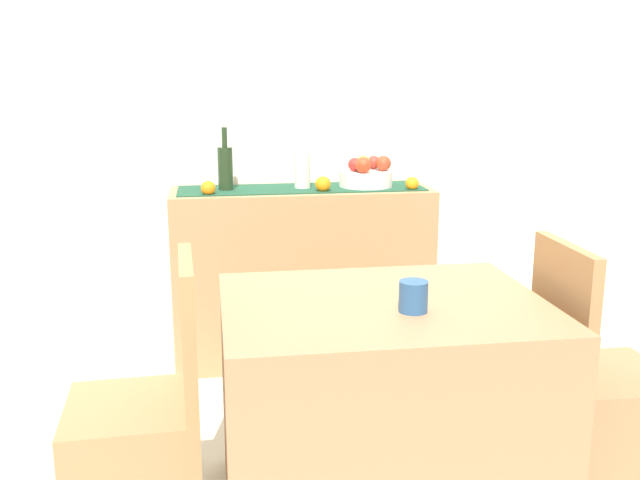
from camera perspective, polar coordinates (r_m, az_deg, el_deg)
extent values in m
cube|color=beige|center=(2.93, 0.54, -16.25)|extent=(6.40, 6.40, 0.02)
cube|color=silver|center=(3.73, -2.43, 11.91)|extent=(6.40, 0.06, 2.70)
cube|color=tan|center=(3.61, -1.45, -2.79)|extent=(1.28, 0.42, 0.88)
cube|color=#1E4B33|center=(3.51, -1.49, 4.17)|extent=(1.21, 0.32, 0.01)
cylinder|color=white|center=(3.56, 3.69, 4.94)|extent=(0.27, 0.27, 0.08)
sphere|color=#AE352B|center=(3.63, 4.34, 6.23)|extent=(0.07, 0.07, 0.07)
sphere|color=#AC3D22|center=(3.57, 5.12, 6.15)|extent=(0.08, 0.08, 0.08)
sphere|color=red|center=(3.54, 2.81, 6.07)|extent=(0.07, 0.07, 0.07)
sphere|color=#B93D1F|center=(3.48, 3.50, 6.03)|extent=(0.08, 0.08, 0.08)
sphere|color=gold|center=(3.59, 3.48, 6.21)|extent=(0.07, 0.07, 0.07)
cylinder|color=#23371D|center=(3.47, -7.61, 5.66)|extent=(0.07, 0.07, 0.21)
cylinder|color=#23371D|center=(3.45, -7.68, 8.18)|extent=(0.03, 0.03, 0.10)
cylinder|color=silver|center=(3.50, -1.42, 5.54)|extent=(0.08, 0.08, 0.18)
sphere|color=orange|center=(3.41, 0.23, 4.50)|extent=(0.08, 0.08, 0.08)
sphere|color=orange|center=(3.36, -8.97, 4.14)|extent=(0.07, 0.07, 0.07)
sphere|color=orange|center=(3.50, 7.40, 4.52)|extent=(0.07, 0.07, 0.07)
cube|color=tan|center=(2.37, 4.97, -13.42)|extent=(1.01, 0.79, 0.74)
cylinder|color=#2B5689|center=(2.13, 7.51, -4.51)|extent=(0.09, 0.09, 0.09)
cube|color=#AC8354|center=(2.40, -14.56, -17.45)|extent=(0.42, 0.42, 0.45)
cube|color=#AA8451|center=(2.20, -10.53, -7.14)|extent=(0.06, 0.40, 0.45)
cube|color=#B37F53|center=(2.72, 21.70, -14.14)|extent=(0.41, 0.41, 0.45)
cube|color=#B48150|center=(2.47, 18.93, -5.40)|extent=(0.05, 0.40, 0.45)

